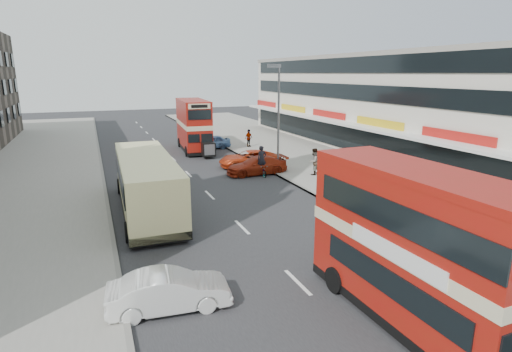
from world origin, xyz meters
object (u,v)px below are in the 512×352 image
coach (147,182)px  car_right_a (257,166)px  street_lamp (278,110)px  bus_second (194,125)px  car_left_front (169,291)px  car_right_c (210,142)px  pedestrian_near (314,161)px  cyclist (262,165)px  pedestrian_far (249,138)px  bus_main (415,247)px  car_right_b (249,159)px

coach → car_right_a: size_ratio=2.34×
street_lamp → bus_second: bearing=108.2°
car_left_front → street_lamp: bearing=-29.3°
coach → car_right_c: (8.55, 17.57, -1.01)m
street_lamp → car_right_a: bearing=180.0°
pedestrian_near → car_right_a: bearing=-54.2°
bus_second → cyclist: 12.48m
street_lamp → coach: 12.38m
car_right_a → pedestrian_far: pedestrian_far is taller
bus_second → coach: bearing=72.9°
pedestrian_far → car_left_front: bearing=-144.3°
bus_main → bus_second: bus_second is taller
bus_main → pedestrian_near: size_ratio=4.26×
street_lamp → pedestrian_near: size_ratio=4.06×
car_right_a → cyclist: cyclist is taller
bus_main → cyclist: 18.98m
car_right_a → pedestrian_far: size_ratio=2.62×
bus_main → car_right_a: bearing=-99.6°
coach → car_right_a: (8.84, 5.71, -1.02)m
cyclist → car_right_a: bearing=97.3°
car_left_front → pedestrian_near: pedestrian_near is taller
car_right_a → bus_second: bearing=-169.3°
car_right_c → coach: bearing=-23.5°
car_right_c → cyclist: size_ratio=1.76×
car_left_front → pedestrian_near: (13.18, 13.76, 0.50)m
car_right_a → car_right_b: 2.52m
pedestrian_near → coach: bearing=-7.3°
car_right_a → cyclist: (0.11, -0.73, 0.15)m
coach → street_lamp: bearing=30.0°
bus_main → car_right_b: size_ratio=1.73×
street_lamp → pedestrian_near: 4.70m
street_lamp → bus_main: size_ratio=0.95×
car_left_front → pedestrian_far: size_ratio=2.22×
car_right_b → car_right_c: bearing=-169.1°
pedestrian_far → street_lamp: bearing=-127.6°
bus_main → bus_second: size_ratio=0.96×
bus_main → car_right_c: bearing=-96.0°
pedestrian_far → car_right_a: bearing=-136.2°
bus_second → car_left_front: 28.50m
car_right_a → pedestrian_near: pedestrian_near is taller
bus_second → pedestrian_near: bearing=117.2°
car_right_b → pedestrian_near: 5.80m
pedestrian_far → cyclist: cyclist is taller
car_right_b → car_left_front: bearing=-21.1°
pedestrian_far → coach: bearing=-155.2°
street_lamp → pedestrian_far: 11.48m
car_right_c → pedestrian_far: 3.91m
bus_second → cyclist: (2.17, -12.17, -1.70)m
coach → bus_main: bearing=-64.5°
bus_second → cyclist: bearing=104.6°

